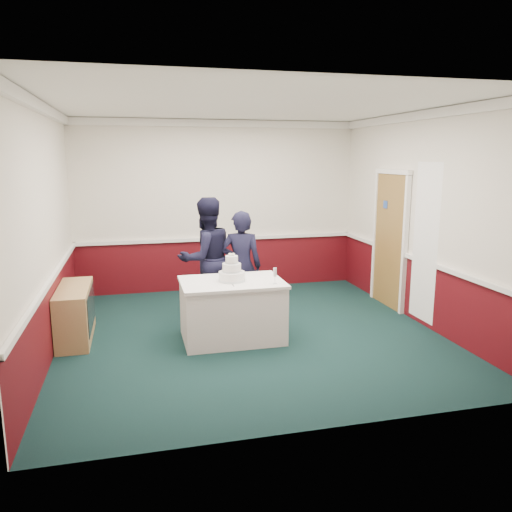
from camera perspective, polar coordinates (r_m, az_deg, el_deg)
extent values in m
plane|color=#122C2B|center=(6.87, -0.62, -8.90)|extent=(5.00, 5.00, 0.00)
cube|color=silver|center=(8.91, -4.30, 5.66)|extent=(5.00, 0.05, 3.00)
cube|color=silver|center=(6.41, -22.74, 2.62)|extent=(0.05, 5.00, 3.00)
cube|color=silver|center=(7.46, 18.24, 4.03)|extent=(0.05, 5.00, 3.00)
cube|color=white|center=(6.47, -0.67, 16.66)|extent=(5.00, 5.00, 0.05)
cube|color=#4E0A10|center=(9.08, -4.21, -0.94)|extent=(5.00, 0.02, 0.90)
cube|color=white|center=(8.98, -4.24, 1.98)|extent=(4.98, 0.05, 0.06)
cube|color=white|center=(8.87, -4.42, 14.88)|extent=(5.00, 0.08, 0.12)
cube|color=olive|center=(8.20, 15.05, 1.64)|extent=(0.05, 0.90, 2.10)
cube|color=#234799|center=(8.25, 14.57, 5.72)|extent=(0.01, 0.12, 0.12)
cube|color=white|center=(7.27, 18.77, 1.42)|extent=(0.02, 0.60, 2.20)
cube|color=tan|center=(7.00, -19.97, -6.17)|extent=(0.40, 1.20, 0.70)
cube|color=black|center=(6.97, -18.32, -5.72)|extent=(0.01, 1.00, 0.50)
cube|color=white|center=(6.58, -2.74, -6.31)|extent=(1.28, 0.88, 0.76)
cube|color=white|center=(6.48, -2.78, -3.02)|extent=(1.32, 0.92, 0.04)
cylinder|color=white|center=(6.46, -2.78, -2.33)|extent=(0.34, 0.34, 0.12)
cylinder|color=silver|center=(6.47, -2.78, -2.74)|extent=(0.35, 0.35, 0.03)
cylinder|color=white|center=(6.43, -2.79, -1.34)|extent=(0.24, 0.24, 0.11)
cylinder|color=silver|center=(6.44, -2.79, -1.71)|extent=(0.25, 0.25, 0.02)
cylinder|color=white|center=(6.41, -2.80, -0.42)|extent=(0.16, 0.16, 0.10)
cylinder|color=silver|center=(6.42, -2.80, -0.76)|extent=(0.17, 0.17, 0.02)
sphere|color=#EDE5C9|center=(6.40, -2.81, 0.17)|extent=(0.03, 0.03, 0.03)
sphere|color=#EDE5C9|center=(6.42, -2.59, 0.20)|extent=(0.03, 0.03, 0.03)
sphere|color=#EDE5C9|center=(6.42, -3.03, 0.20)|extent=(0.03, 0.03, 0.03)
sphere|color=#EDE5C9|center=(6.38, -2.61, 0.14)|extent=(0.03, 0.03, 0.03)
sphere|color=#EDE5C9|center=(6.38, -3.02, 0.14)|extent=(0.03, 0.03, 0.03)
cube|color=silver|center=(6.28, -2.70, -3.28)|extent=(0.02, 0.22, 0.00)
cylinder|color=silver|center=(6.32, 2.17, -3.16)|extent=(0.05, 0.05, 0.01)
cylinder|color=silver|center=(6.31, 2.17, -2.75)|extent=(0.01, 0.01, 0.09)
cylinder|color=silver|center=(6.29, 2.18, -1.86)|extent=(0.04, 0.04, 0.11)
imported|color=black|center=(7.35, -5.71, -0.31)|extent=(1.05, 0.94, 1.80)
imported|color=black|center=(7.25, -1.70, -1.15)|extent=(0.67, 0.53, 1.62)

